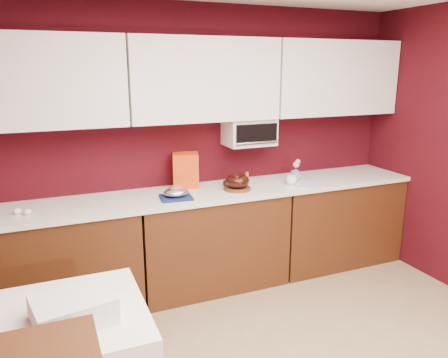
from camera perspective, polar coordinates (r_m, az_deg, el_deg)
The scene contains 28 objects.
wall_back at distance 4.05m, azimuth -3.40°, elevation 4.37°, with size 4.00×0.02×2.50m, color #3D080E.
base_cabinet_left at distance 3.78m, azimuth -21.32°, elevation -10.45°, with size 1.31×0.58×0.86m, color #45220D.
base_cabinet_center at distance 4.00m, azimuth -1.74°, elevation -8.01°, with size 1.31×0.58×0.86m, color #45220D.
base_cabinet_right at distance 4.61m, azimuth 13.99°, elevation -5.33°, with size 1.31×0.58×0.86m, color #45220D.
countertop at distance 3.85m, azimuth -1.79°, elevation -1.80°, with size 4.00×0.62×0.04m, color silver.
upper_cabinet_left at distance 3.60m, azimuth -23.50°, elevation 11.59°, with size 1.31×0.33×0.70m, color white.
upper_cabinet_center at distance 3.83m, azimuth -2.70°, elevation 12.84°, with size 1.31×0.33×0.70m, color white.
upper_cabinet_right at distance 4.47m, azimuth 14.00°, elevation 12.67°, with size 1.31×0.33×0.70m, color white.
toaster_oven at distance 4.07m, azimuth 3.28°, elevation 6.21°, with size 0.45×0.30×0.25m, color white.
toaster_oven_door at distance 3.93m, azimuth 4.31°, elevation 5.89°, with size 0.40×0.02×0.18m, color black.
toaster_oven_handle at distance 3.92m, azimuth 4.39°, elevation 4.78°, with size 0.02×0.02×0.42m, color silver.
cake_base at distance 3.86m, azimuth 1.75°, elevation -1.26°, with size 0.24×0.24×0.02m, color brown.
bundt_cake at distance 3.85m, azimuth 1.76°, elevation -0.27°, with size 0.21×0.21×0.09m, color black.
navy_towel at distance 3.63m, azimuth -6.28°, elevation -2.40°, with size 0.26×0.22×0.02m, color #152250.
foil_ham_nest at distance 3.62m, azimuth -6.30°, elevation -1.71°, with size 0.21×0.17×0.08m, color white.
roasted_ham at distance 3.61m, azimuth -6.31°, elevation -1.33°, with size 0.10×0.09×0.07m, color #AD564F.
pandoro_box at distance 3.95m, azimuth -5.03°, elevation 1.17°, with size 0.23×0.20×0.31m, color red.
dark_pan at distance 4.02m, azimuth 1.14°, elevation -0.56°, with size 0.18×0.18×0.03m, color black.
coffee_mug at distance 4.08m, azimuth 8.79°, elevation -0.04°, with size 0.09×0.09×0.10m, color white.
blue_jar at distance 4.22m, azimuth 9.27°, elevation 0.42°, with size 0.08×0.08×0.10m, color navy.
flower_vase at distance 4.25m, azimuth 9.36°, elevation 0.69°, with size 0.08×0.08×0.12m, color #ADB9C4.
flower_pink at distance 4.23m, azimuth 9.41°, elevation 1.86°, with size 0.06×0.06×0.06m, color pink.
flower_blue at distance 4.26m, azimuth 9.62°, elevation 2.23°, with size 0.05×0.05×0.05m, color #8DAAE2.
china_plate at distance 4.07m, azimuth 10.92°, elevation -0.78°, with size 0.24×0.24×0.01m, color white.
amber_bottle at distance 4.13m, azimuth 3.01°, elevation 0.28°, with size 0.03×0.03×0.10m, color #954F1B.
egg_left at distance 3.52m, azimuth -24.29°, elevation -3.94°, with size 0.06×0.05×0.05m, color white.
egg_right at distance 3.57m, azimuth -25.39°, elevation -3.84°, with size 0.06×0.05×0.05m, color white.
newspaper_stack at distance 2.34m, azimuth -19.13°, elevation -15.68°, with size 0.37×0.30×0.13m, color white.
Camera 1 is at (-1.31, -1.51, 1.96)m, focal length 35.00 mm.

